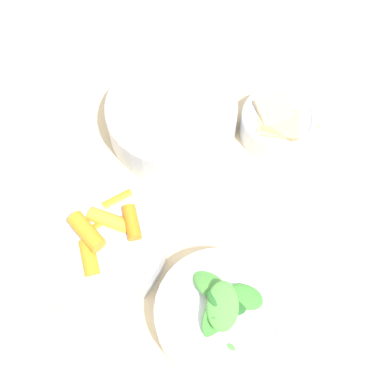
{
  "coord_description": "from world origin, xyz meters",
  "views": [
    {
      "loc": [
        -0.25,
        -0.06,
        1.43
      ],
      "look_at": [
        0.07,
        -0.05,
        0.78
      ],
      "focal_mm": 50.0,
      "sensor_mm": 36.0,
      "label": 1
    }
  ],
  "objects_px": {
    "bowl_greens": "(220,314)",
    "bowl_beans_hotdog": "(172,118)",
    "bowl_carrots": "(92,241)",
    "bowl_cookies": "(279,123)"
  },
  "relations": [
    {
      "from": "bowl_carrots",
      "to": "bowl_greens",
      "type": "relative_size",
      "value": 1.23
    },
    {
      "from": "bowl_greens",
      "to": "bowl_beans_hotdog",
      "type": "bearing_deg",
      "value": 13.89
    },
    {
      "from": "bowl_carrots",
      "to": "bowl_greens",
      "type": "height_order",
      "value": "bowl_greens"
    },
    {
      "from": "bowl_greens",
      "to": "bowl_cookies",
      "type": "relative_size",
      "value": 1.39
    },
    {
      "from": "bowl_greens",
      "to": "bowl_cookies",
      "type": "bearing_deg",
      "value": -16.88
    },
    {
      "from": "bowl_carrots",
      "to": "bowl_beans_hotdog",
      "type": "bearing_deg",
      "value": -26.54
    },
    {
      "from": "bowl_beans_hotdog",
      "to": "bowl_cookies",
      "type": "bearing_deg",
      "value": -90.4
    },
    {
      "from": "bowl_beans_hotdog",
      "to": "bowl_cookies",
      "type": "height_order",
      "value": "bowl_beans_hotdog"
    },
    {
      "from": "bowl_carrots",
      "to": "bowl_cookies",
      "type": "height_order",
      "value": "bowl_carrots"
    },
    {
      "from": "bowl_carrots",
      "to": "bowl_cookies",
      "type": "xyz_separation_m",
      "value": [
        0.19,
        -0.25,
        -0.0
      ]
    }
  ]
}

